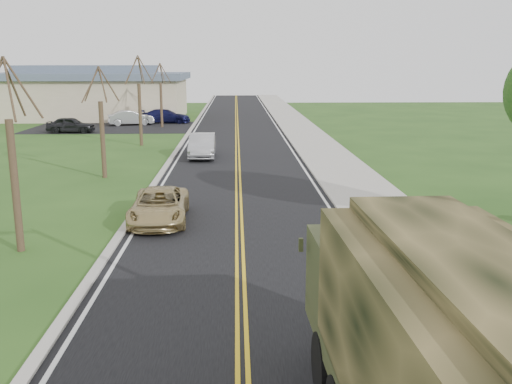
{
  "coord_description": "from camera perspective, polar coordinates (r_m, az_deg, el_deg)",
  "views": [
    {
      "loc": [
        -0.1,
        -7.62,
        5.86
      ],
      "look_at": [
        0.54,
        10.31,
        1.8
      ],
      "focal_mm": 40.0,
      "sensor_mm": 36.0,
      "label": 1
    }
  ],
  "objects": [
    {
      "name": "road",
      "position": [
        47.98,
        -1.91,
        5.73
      ],
      "size": [
        8.0,
        120.0,
        0.01
      ],
      "primitive_type": "cube",
      "color": "black",
      "rests_on": "ground"
    },
    {
      "name": "curb_right",
      "position": [
        48.16,
        3.06,
        5.82
      ],
      "size": [
        0.3,
        120.0,
        0.12
      ],
      "primitive_type": "cube",
      "color": "#9E998E",
      "rests_on": "ground"
    },
    {
      "name": "sidewalk_right",
      "position": [
        48.35,
        5.14,
        5.8
      ],
      "size": [
        3.2,
        120.0,
        0.1
      ],
      "primitive_type": "cube",
      "color": "#9E998E",
      "rests_on": "ground"
    },
    {
      "name": "curb_left",
      "position": [
        48.14,
        -6.88,
        5.73
      ],
      "size": [
        0.3,
        120.0,
        0.1
      ],
      "primitive_type": "cube",
      "color": "#9E998E",
      "rests_on": "ground"
    },
    {
      "name": "bare_tree_a",
      "position": [
        19.2,
        -23.09,
        2.02
      ],
      "size": [
        1.93,
        2.26,
        6.08
      ],
      "color": "#38281C",
      "rests_on": "ground"
    },
    {
      "name": "bare_tree_b",
      "position": [
        30.6,
        -15.14,
        5.96
      ],
      "size": [
        1.83,
        2.14,
        5.73
      ],
      "color": "#38281C",
      "rests_on": "ground"
    },
    {
      "name": "bare_tree_c",
      "position": [
        42.3,
        -11.54,
        8.32
      ],
      "size": [
        2.04,
        2.39,
        6.42
      ],
      "color": "#38281C",
      "rests_on": "ground"
    },
    {
      "name": "bare_tree_d",
      "position": [
        54.16,
        -9.47,
        9.08
      ],
      "size": [
        1.88,
        2.2,
        5.91
      ],
      "color": "#38281C",
      "rests_on": "ground"
    },
    {
      "name": "commercial_building",
      "position": [
        65.62,
        -16.27,
        9.48
      ],
      "size": [
        25.5,
        21.5,
        5.65
      ],
      "color": "tan",
      "rests_on": "ground"
    },
    {
      "name": "military_truck",
      "position": [
        8.34,
        18.12,
        -14.49
      ],
      "size": [
        2.78,
        7.53,
        3.72
      ],
      "rotation": [
        0.0,
        0.0,
        0.03
      ],
      "color": "black",
      "rests_on": "ground"
    },
    {
      "name": "suv_champagne",
      "position": [
        21.74,
        -9.64,
        -1.38
      ],
      "size": [
        2.23,
        4.55,
        1.24
      ],
      "primitive_type": "imported",
      "rotation": [
        0.0,
        0.0,
        0.04
      ],
      "color": "tan",
      "rests_on": "ground"
    },
    {
      "name": "sedan_silver",
      "position": [
        36.44,
        -5.4,
        4.64
      ],
      "size": [
        1.68,
        4.6,
        1.51
      ],
      "primitive_type": "imported",
      "rotation": [
        0.0,
        0.0,
        0.02
      ],
      "color": "#B2B3B7",
      "rests_on": "ground"
    },
    {
      "name": "lot_car_dark",
      "position": [
        51.87,
        -18.03,
        6.4
      ],
      "size": [
        4.04,
        1.67,
        1.37
      ],
      "primitive_type": "imported",
      "rotation": [
        0.0,
        0.0,
        1.56
      ],
      "color": "black",
      "rests_on": "ground"
    },
    {
      "name": "lot_car_silver",
      "position": [
        56.81,
        -12.42,
        7.26
      ],
      "size": [
        4.58,
        2.64,
        1.43
      ],
      "primitive_type": "imported",
      "rotation": [
        0.0,
        0.0,
        1.85
      ],
      "color": "#B7B7BC",
      "rests_on": "ground"
    },
    {
      "name": "lot_car_navy",
      "position": [
        58.27,
        -8.97,
        7.52
      ],
      "size": [
        4.96,
        2.36,
        1.4
      ],
      "primitive_type": "imported",
      "rotation": [
        0.0,
        0.0,
        1.49
      ],
      "color": "#0F1038",
      "rests_on": "ground"
    }
  ]
}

